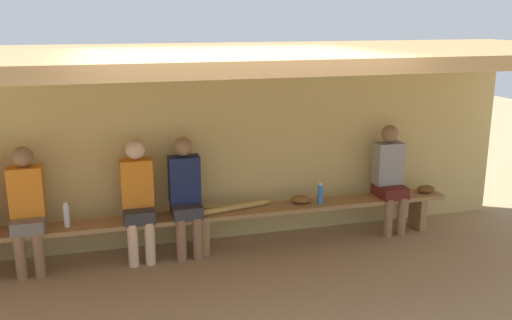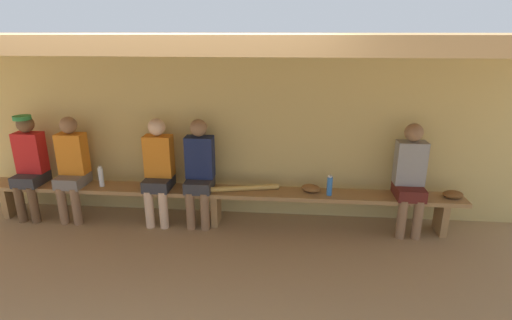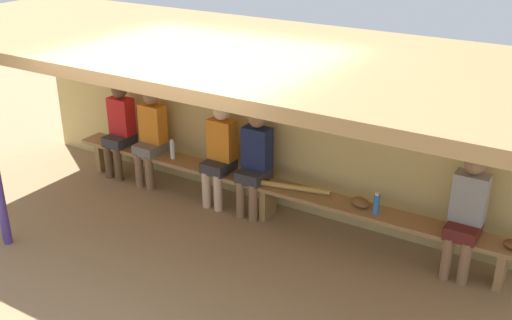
{
  "view_description": "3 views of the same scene",
  "coord_description": "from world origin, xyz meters",
  "px_view_note": "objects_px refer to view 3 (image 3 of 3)",
  "views": [
    {
      "loc": [
        -1.09,
        -4.41,
        2.61
      ],
      "look_at": [
        0.56,
        1.34,
        1.09
      ],
      "focal_mm": 39.75,
      "sensor_mm": 36.0,
      "label": 1
    },
    {
      "loc": [
        0.92,
        -2.98,
        2.34
      ],
      "look_at": [
        0.52,
        1.42,
        0.9
      ],
      "focal_mm": 27.94,
      "sensor_mm": 36.0,
      "label": 2
    },
    {
      "loc": [
        3.36,
        -4.17,
        3.65
      ],
      "look_at": [
        0.1,
        1.11,
        0.95
      ],
      "focal_mm": 42.61,
      "sensor_mm": 36.0,
      "label": 3
    }
  ],
  "objects_px": {
    "player_in_blue": "(119,125)",
    "player_shirtless_tan": "(467,211)",
    "baseball_bat": "(294,187)",
    "player_middle": "(220,151)",
    "water_bottle_green": "(172,150)",
    "player_leftmost": "(255,159)",
    "baseball_glove_dark_brown": "(361,202)",
    "player_near_post": "(151,134)",
    "bench": "(268,188)",
    "water_bottle_clear": "(376,204)"
  },
  "relations": [
    {
      "from": "bench",
      "to": "baseball_bat",
      "type": "relative_size",
      "value": 6.85
    },
    {
      "from": "player_in_blue",
      "to": "player_shirtless_tan",
      "type": "bearing_deg",
      "value": -0.01
    },
    {
      "from": "player_leftmost",
      "to": "water_bottle_green",
      "type": "height_order",
      "value": "player_leftmost"
    },
    {
      "from": "player_shirtless_tan",
      "to": "water_bottle_green",
      "type": "relative_size",
      "value": 4.98
    },
    {
      "from": "player_leftmost",
      "to": "player_near_post",
      "type": "height_order",
      "value": "same"
    },
    {
      "from": "player_shirtless_tan",
      "to": "baseball_glove_dark_brown",
      "type": "bearing_deg",
      "value": 178.25
    },
    {
      "from": "player_middle",
      "to": "player_shirtless_tan",
      "type": "height_order",
      "value": "same"
    },
    {
      "from": "player_leftmost",
      "to": "water_bottle_clear",
      "type": "bearing_deg",
      "value": -1.8
    },
    {
      "from": "player_leftmost",
      "to": "water_bottle_clear",
      "type": "distance_m",
      "value": 1.6
    },
    {
      "from": "bench",
      "to": "baseball_glove_dark_brown",
      "type": "distance_m",
      "value": 1.19
    },
    {
      "from": "player_near_post",
      "to": "baseball_bat",
      "type": "height_order",
      "value": "player_near_post"
    },
    {
      "from": "player_near_post",
      "to": "player_middle",
      "type": "bearing_deg",
      "value": 0.0
    },
    {
      "from": "player_middle",
      "to": "water_bottle_clear",
      "type": "height_order",
      "value": "player_middle"
    },
    {
      "from": "water_bottle_clear",
      "to": "baseball_glove_dark_brown",
      "type": "xyz_separation_m",
      "value": [
        -0.21,
        0.09,
        -0.08
      ]
    },
    {
      "from": "player_leftmost",
      "to": "baseball_bat",
      "type": "xyz_separation_m",
      "value": [
        0.55,
        -0.0,
        -0.24
      ]
    },
    {
      "from": "baseball_glove_dark_brown",
      "to": "player_middle",
      "type": "bearing_deg",
      "value": -156.8
    },
    {
      "from": "bench",
      "to": "player_in_blue",
      "type": "xyz_separation_m",
      "value": [
        -2.4,
        0.0,
        0.36
      ]
    },
    {
      "from": "baseball_bat",
      "to": "player_middle",
      "type": "bearing_deg",
      "value": 167.41
    },
    {
      "from": "water_bottle_green",
      "to": "baseball_bat",
      "type": "relative_size",
      "value": 0.31
    },
    {
      "from": "player_middle",
      "to": "baseball_glove_dark_brown",
      "type": "bearing_deg",
      "value": 1.06
    },
    {
      "from": "player_middle",
      "to": "water_bottle_clear",
      "type": "bearing_deg",
      "value": -1.36
    },
    {
      "from": "bench",
      "to": "player_in_blue",
      "type": "bearing_deg",
      "value": 179.91
    },
    {
      "from": "player_middle",
      "to": "player_in_blue",
      "type": "bearing_deg",
      "value": 179.98
    },
    {
      "from": "baseball_bat",
      "to": "bench",
      "type": "bearing_deg",
      "value": 167.57
    },
    {
      "from": "player_near_post",
      "to": "player_leftmost",
      "type": "bearing_deg",
      "value": 0.0
    },
    {
      "from": "bench",
      "to": "baseball_glove_dark_brown",
      "type": "height_order",
      "value": "baseball_glove_dark_brown"
    },
    {
      "from": "water_bottle_clear",
      "to": "baseball_bat",
      "type": "relative_size",
      "value": 0.29
    },
    {
      "from": "baseball_glove_dark_brown",
      "to": "player_near_post",
      "type": "bearing_deg",
      "value": -157.19
    },
    {
      "from": "bench",
      "to": "player_shirtless_tan",
      "type": "relative_size",
      "value": 4.49
    },
    {
      "from": "player_middle",
      "to": "player_in_blue",
      "type": "xyz_separation_m",
      "value": [
        -1.69,
        0.0,
        0.02
      ]
    },
    {
      "from": "player_shirtless_tan",
      "to": "baseball_bat",
      "type": "distance_m",
      "value": 1.99
    },
    {
      "from": "player_shirtless_tan",
      "to": "water_bottle_clear",
      "type": "bearing_deg",
      "value": -176.93
    },
    {
      "from": "player_middle",
      "to": "baseball_glove_dark_brown",
      "type": "relative_size",
      "value": 5.56
    },
    {
      "from": "player_shirtless_tan",
      "to": "baseball_bat",
      "type": "height_order",
      "value": "player_shirtless_tan"
    },
    {
      "from": "player_in_blue",
      "to": "water_bottle_green",
      "type": "distance_m",
      "value": 0.96
    },
    {
      "from": "water_bottle_green",
      "to": "bench",
      "type": "bearing_deg",
      "value": 0.58
    },
    {
      "from": "player_shirtless_tan",
      "to": "player_near_post",
      "type": "height_order",
      "value": "same"
    },
    {
      "from": "player_shirtless_tan",
      "to": "player_near_post",
      "type": "distance_m",
      "value": 4.16
    },
    {
      "from": "player_shirtless_tan",
      "to": "player_near_post",
      "type": "bearing_deg",
      "value": 180.0
    },
    {
      "from": "baseball_glove_dark_brown",
      "to": "water_bottle_green",
      "type": "bearing_deg",
      "value": -156.71
    },
    {
      "from": "baseball_glove_dark_brown",
      "to": "baseball_bat",
      "type": "distance_m",
      "value": 0.83
    },
    {
      "from": "player_leftmost",
      "to": "player_near_post",
      "type": "xyz_separation_m",
      "value": [
        -1.64,
        0.0,
        0.0
      ]
    },
    {
      "from": "baseball_bat",
      "to": "water_bottle_clear",
      "type": "bearing_deg",
      "value": -15.01
    },
    {
      "from": "player_in_blue",
      "to": "baseball_bat",
      "type": "height_order",
      "value": "player_in_blue"
    },
    {
      "from": "bench",
      "to": "water_bottle_clear",
      "type": "xyz_separation_m",
      "value": [
        1.4,
        -0.05,
        0.19
      ]
    },
    {
      "from": "player_leftmost",
      "to": "player_shirtless_tan",
      "type": "relative_size",
      "value": 1.0
    },
    {
      "from": "player_shirtless_tan",
      "to": "player_in_blue",
      "type": "height_order",
      "value": "player_in_blue"
    },
    {
      "from": "player_near_post",
      "to": "water_bottle_green",
      "type": "xyz_separation_m",
      "value": [
        0.38,
        -0.02,
        -0.14
      ]
    },
    {
      "from": "player_leftmost",
      "to": "player_shirtless_tan",
      "type": "distance_m",
      "value": 2.52
    },
    {
      "from": "player_in_blue",
      "to": "water_bottle_clear",
      "type": "distance_m",
      "value": 3.8
    }
  ]
}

